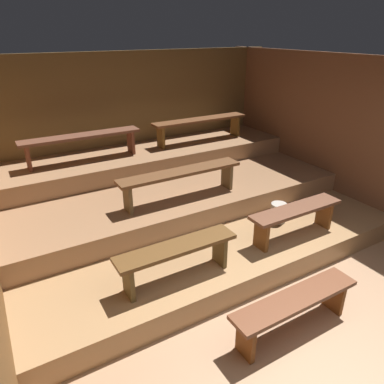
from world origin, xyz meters
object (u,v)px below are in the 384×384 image
bench_floor_center (295,305)px  bench_lower_right (296,214)px  bench_lower_left (177,253)px  bench_middle_center (181,176)px  bench_upper_right (200,123)px  pail_lower (278,213)px  bench_upper_left (82,140)px

bench_floor_center → bench_lower_right: (0.97, 1.00, 0.29)m
bench_lower_left → bench_middle_center: bench_middle_center is taller
bench_upper_right → pail_lower: (-0.11, -2.32, -0.80)m
bench_middle_center → bench_upper_right: bench_upper_right is taller
bench_floor_center → bench_lower_left: (-0.78, 1.00, 0.29)m
bench_floor_center → bench_middle_center: bench_middle_center is taller
bench_middle_center → pail_lower: bearing=-36.5°
bench_lower_left → bench_upper_left: bench_upper_left is taller
bench_floor_center → bench_lower_left: size_ratio=1.06×
bench_lower_right → pail_lower: bearing=75.2°
bench_lower_left → bench_upper_right: size_ratio=0.73×
bench_lower_right → bench_upper_left: bench_upper_left is taller
bench_lower_right → bench_middle_center: bearing=129.1°
bench_upper_left → bench_upper_right: (2.19, 0.00, 0.00)m
bench_upper_left → bench_lower_left: bearing=-85.4°
bench_upper_left → bench_upper_right: size_ratio=1.00×
bench_lower_left → bench_middle_center: 1.48m
bench_middle_center → bench_lower_left: bearing=-120.6°
bench_floor_center → bench_lower_right: 1.42m
bench_lower_right → bench_upper_left: size_ratio=0.73×
bench_lower_right → bench_middle_center: (-1.01, 1.25, 0.31)m
bench_middle_center → bench_upper_left: bench_upper_left is taller
bench_middle_center → bench_upper_right: (1.23, 1.49, 0.30)m
bench_upper_left → pail_lower: size_ratio=6.67×
bench_floor_center → bench_upper_right: 4.02m
pail_lower → bench_upper_right: bearing=87.3°
bench_floor_center → bench_middle_center: 2.32m
bench_lower_left → bench_floor_center: bearing=-51.9°
bench_upper_right → bench_floor_center: bearing=-107.6°
bench_lower_left → pail_lower: bearing=12.6°
bench_lower_left → bench_upper_left: bearing=94.6°
bench_lower_left → bench_upper_left: size_ratio=0.73×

